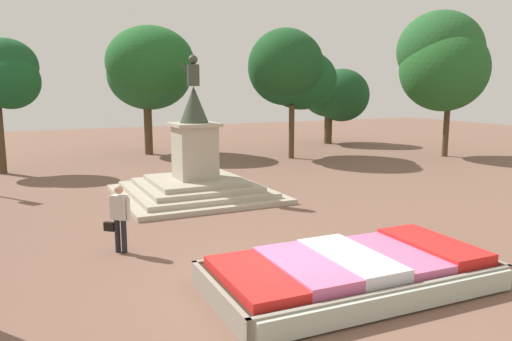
% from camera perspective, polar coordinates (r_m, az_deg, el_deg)
% --- Properties ---
extents(ground_plane, '(82.19, 82.19, 0.00)m').
position_cam_1_polar(ground_plane, '(10.30, 3.84, -13.27)').
color(ground_plane, brown).
extents(flower_planter, '(5.84, 3.11, 0.69)m').
position_cam_1_polar(flower_planter, '(10.40, 10.95, -11.36)').
color(flower_planter, '#38281C').
rests_on(flower_planter, ground_plane).
extents(statue_monument, '(5.46, 5.46, 5.08)m').
position_cam_1_polar(statue_monument, '(18.33, -6.95, -0.37)').
color(statue_monument, '#B1A792').
rests_on(statue_monument, ground_plane).
extents(pedestrian_with_handbag, '(0.58, 0.56, 1.67)m').
position_cam_1_polar(pedestrian_with_handbag, '(12.49, -15.38, -4.91)').
color(pedestrian_with_handbag, black).
rests_on(pedestrian_with_handbag, ground_plane).
extents(park_tree_far_left, '(5.54, 4.88, 7.13)m').
position_cam_1_polar(park_tree_far_left, '(28.01, 4.00, 11.40)').
color(park_tree_far_left, '#4C3823').
rests_on(park_tree_far_left, ground_plane).
extents(park_tree_behind_statue, '(3.43, 3.15, 6.15)m').
position_cam_1_polar(park_tree_behind_statue, '(25.58, -26.96, 9.55)').
color(park_tree_behind_statue, '#4C3823').
rests_on(park_tree_behind_statue, ground_plane).
extents(park_tree_far_right, '(4.63, 4.51, 5.16)m').
position_cam_1_polar(park_tree_far_right, '(35.32, 8.91, 8.50)').
color(park_tree_far_right, '#4C3823').
rests_on(park_tree_far_right, ground_plane).
extents(park_tree_street_side, '(5.04, 5.64, 7.40)m').
position_cam_1_polar(park_tree_street_side, '(30.14, -12.05, 11.34)').
color(park_tree_street_side, '#4C3823').
rests_on(park_tree_street_side, ground_plane).
extents(park_tree_mid_canopy, '(4.92, 5.32, 8.16)m').
position_cam_1_polar(park_tree_mid_canopy, '(30.35, 20.57, 11.76)').
color(park_tree_mid_canopy, '#4C3823').
rests_on(park_tree_mid_canopy, ground_plane).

